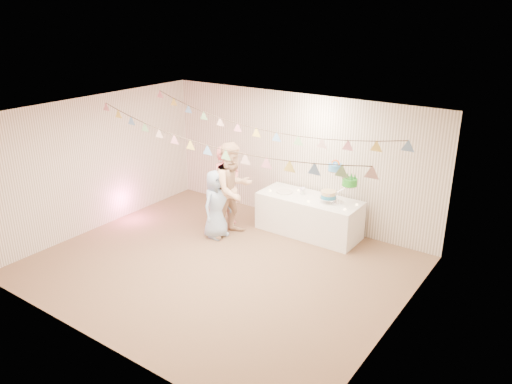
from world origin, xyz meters
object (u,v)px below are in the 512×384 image
Objects in this scene: person_adult_a at (226,186)px; person_child at (216,204)px; person_adult_b at (233,190)px; table at (309,215)px; cake_stand at (338,183)px.

person_child is (0.21, -0.56, -0.15)m from person_adult_a.
table is at bearing -40.92° from person_adult_b.
table is at bearing -174.81° from cake_stand.
person_child is at bearing -142.09° from person_adult_a.
person_adult_b is (-1.72, -0.92, -0.22)m from cake_stand.
person_child is (-1.91, -1.18, -0.47)m from cake_stand.
cake_stand is at bearing -49.47° from person_adult_b.
person_adult_a reaches higher than person_child.
person_adult_b reaches higher than table.
person_adult_b reaches higher than cake_stand.
person_adult_a is (-2.12, -0.62, -0.32)m from cake_stand.
person_adult_b is at bearing -143.18° from table.
table is at bearing -52.41° from person_adult_a.
table is 2.58× the size of cake_stand.
person_adult_a is 1.22× the size of person_child.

